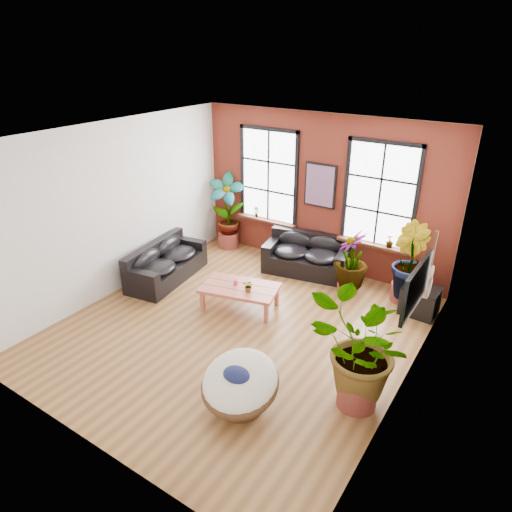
{
  "coord_description": "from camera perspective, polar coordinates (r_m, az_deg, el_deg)",
  "views": [
    {
      "loc": [
        4.15,
        -5.75,
        4.83
      ],
      "look_at": [
        0.0,
        0.6,
        1.25
      ],
      "focal_mm": 32.0,
      "sensor_mm": 36.0,
      "label": 1
    }
  ],
  "objects": [
    {
      "name": "room",
      "position": [
        7.84,
        -1.82,
        2.1
      ],
      "size": [
        6.04,
        6.54,
        3.54
      ],
      "color": "brown",
      "rests_on": "ground"
    },
    {
      "name": "sofa_back",
      "position": [
        10.49,
        6.43,
        0.07
      ],
      "size": [
        2.03,
        1.26,
        0.87
      ],
      "rotation": [
        0.0,
        0.0,
        0.19
      ],
      "color": "black",
      "rests_on": "ground"
    },
    {
      "name": "sofa_left",
      "position": [
        10.32,
        -11.33,
        -0.9
      ],
      "size": [
        1.14,
        2.15,
        0.81
      ],
      "rotation": [
        0.0,
        0.0,
        1.72
      ],
      "color": "black",
      "rests_on": "ground"
    },
    {
      "name": "coffee_table",
      "position": [
        8.98,
        -2.04,
        -4.14
      ],
      "size": [
        1.65,
        1.18,
        0.57
      ],
      "rotation": [
        0.0,
        0.0,
        0.24
      ],
      "color": "#AC513D",
      "rests_on": "ground"
    },
    {
      "name": "papasan_chair",
      "position": [
        6.71,
        -2.04,
        -15.66
      ],
      "size": [
        1.18,
        1.2,
        0.85
      ],
      "rotation": [
        0.0,
        0.0,
        0.05
      ],
      "color": "#54341E",
      "rests_on": "ground"
    },
    {
      "name": "poster",
      "position": [
        10.26,
        8.01,
        8.71
      ],
      "size": [
        0.74,
        0.06,
        0.98
      ],
      "color": "black",
      "rests_on": "room"
    },
    {
      "name": "tv_wall_unit",
      "position": [
        7.25,
        19.81,
        -3.34
      ],
      "size": [
        0.13,
        1.86,
        1.2
      ],
      "color": "black",
      "rests_on": "room"
    },
    {
      "name": "media_box",
      "position": [
        9.42,
        19.8,
        -5.3
      ],
      "size": [
        0.68,
        0.58,
        0.55
      ],
      "rotation": [
        0.0,
        0.0,
        -0.04
      ],
      "color": "black",
      "rests_on": "ground"
    },
    {
      "name": "pot_back_left",
      "position": [
        11.8,
        -3.47,
        2.05
      ],
      "size": [
        0.6,
        0.6,
        0.38
      ],
      "rotation": [
        0.0,
        0.0,
        0.18
      ],
      "color": "brown",
      "rests_on": "ground"
    },
    {
      "name": "pot_back_right",
      "position": [
        9.82,
        17.9,
        -4.31
      ],
      "size": [
        0.63,
        0.63,
        0.37
      ],
      "rotation": [
        0.0,
        0.0,
        0.27
      ],
      "color": "brown",
      "rests_on": "ground"
    },
    {
      "name": "pot_right_wall",
      "position": [
        7.06,
        12.51,
        -16.33
      ],
      "size": [
        0.74,
        0.74,
        0.42
      ],
      "rotation": [
        0.0,
        0.0,
        -0.35
      ],
      "color": "brown",
      "rests_on": "ground"
    },
    {
      "name": "pot_mid",
      "position": [
        9.87,
        11.37,
        -3.54
      ],
      "size": [
        0.55,
        0.55,
        0.32
      ],
      "rotation": [
        0.0,
        0.0,
        0.35
      ],
      "color": "brown",
      "rests_on": "ground"
    },
    {
      "name": "floor_plant_back_left",
      "position": [
        11.51,
        -3.66,
        5.97
      ],
      "size": [
        1.11,
        0.95,
        1.77
      ],
      "primitive_type": "imported",
      "rotation": [
        0.0,
        0.0,
        0.4
      ],
      "color": "#215617",
      "rests_on": "ground"
    },
    {
      "name": "floor_plant_back_right",
      "position": [
        9.48,
        18.48,
        -0.58
      ],
      "size": [
        1.05,
        1.07,
        1.52
      ],
      "primitive_type": "imported",
      "rotation": [
        0.0,
        0.0,
        2.26
      ],
      "color": "#215617",
      "rests_on": "ground"
    },
    {
      "name": "floor_plant_right_wall",
      "position": [
        6.62,
        12.85,
        -11.57
      ],
      "size": [
        1.8,
        1.83,
        1.53
      ],
      "primitive_type": "imported",
      "rotation": [
        0.0,
        0.0,
        4.04
      ],
      "color": "#215617",
      "rests_on": "ground"
    },
    {
      "name": "floor_plant_mid",
      "position": [
        9.6,
        11.86,
        -0.45
      ],
      "size": [
        0.91,
        0.91,
        1.22
      ],
      "primitive_type": "imported",
      "rotation": [
        0.0,
        0.0,
        5.14
      ],
      "color": "#215617",
      "rests_on": "ground"
    },
    {
      "name": "table_plant",
      "position": [
        8.73,
        -0.93,
        -3.75
      ],
      "size": [
        0.22,
        0.19,
        0.24
      ],
      "primitive_type": "imported",
      "rotation": [
        0.0,
        0.0,
        -0.01
      ],
      "color": "#215617",
      "rests_on": "coffee_table"
    },
    {
      "name": "sill_plant_left",
      "position": [
        11.26,
        0.03,
        5.57
      ],
      "size": [
        0.17,
        0.17,
        0.27
      ],
      "primitive_type": "imported",
      "rotation": [
        0.0,
        0.0,
        0.79
      ],
      "color": "#215617",
      "rests_on": "room"
    },
    {
      "name": "sill_plant_right",
      "position": [
        9.96,
        16.38,
        1.79
      ],
      "size": [
        0.19,
        0.19,
        0.27
      ],
      "primitive_type": "imported",
      "rotation": [
        0.0,
        0.0,
        3.49
      ],
      "color": "#215617",
      "rests_on": "room"
    }
  ]
}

